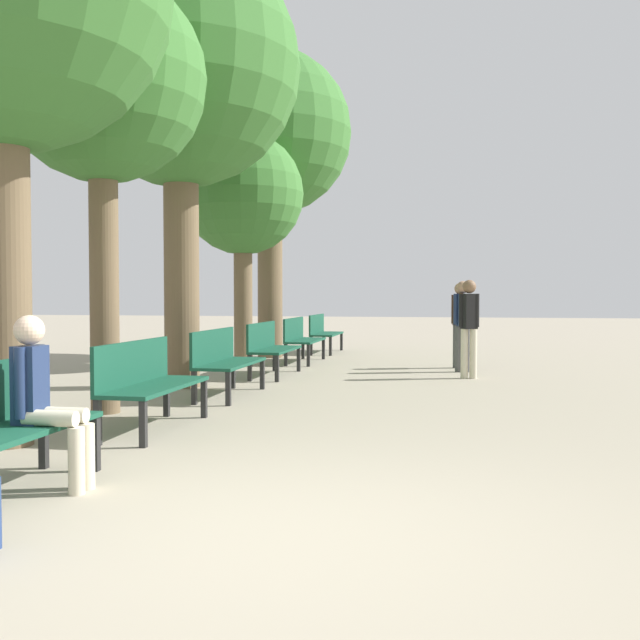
# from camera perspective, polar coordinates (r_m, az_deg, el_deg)

# --- Properties ---
(ground_plane) EXTENTS (80.00, 80.00, 0.00)m
(ground_plane) POSITION_cam_1_polar(r_m,az_deg,el_deg) (4.31, -5.19, -16.71)
(ground_plane) COLOR gray
(bench_row_1) EXTENTS (0.54, 1.68, 0.91)m
(bench_row_1) POSITION_cam_1_polar(r_m,az_deg,el_deg) (7.49, -13.71, -4.58)
(bench_row_1) COLOR #144733
(bench_row_1) RESTS_ON ground_plane
(bench_row_2) EXTENTS (0.54, 1.68, 0.91)m
(bench_row_2) POSITION_cam_1_polar(r_m,az_deg,el_deg) (9.77, -7.73, -3.00)
(bench_row_2) COLOR #144733
(bench_row_2) RESTS_ON ground_plane
(bench_row_3) EXTENTS (0.54, 1.68, 0.91)m
(bench_row_3) POSITION_cam_1_polar(r_m,az_deg,el_deg) (12.11, -4.04, -2.01)
(bench_row_3) COLOR #144733
(bench_row_3) RESTS_ON ground_plane
(bench_row_4) EXTENTS (0.54, 1.68, 0.91)m
(bench_row_4) POSITION_cam_1_polar(r_m,az_deg,el_deg) (14.49, -1.56, -1.34)
(bench_row_4) COLOR #144733
(bench_row_4) RESTS_ON ground_plane
(bench_row_5) EXTENTS (0.54, 1.68, 0.91)m
(bench_row_5) POSITION_cam_1_polar(r_m,az_deg,el_deg) (16.90, 0.22, -0.86)
(bench_row_5) COLOR #144733
(bench_row_5) RESTS_ON ground_plane
(tree_row_1) EXTENTS (2.40, 2.40, 5.08)m
(tree_row_1) POSITION_cam_1_polar(r_m,az_deg,el_deg) (8.99, -17.04, 17.70)
(tree_row_1) COLOR brown
(tree_row_1) RESTS_ON ground_plane
(tree_row_2) EXTENTS (3.56, 3.56, 6.55)m
(tree_row_2) POSITION_cam_1_polar(r_m,az_deg,el_deg) (11.32, -11.12, 19.05)
(tree_row_2) COLOR brown
(tree_row_2) RESTS_ON ground_plane
(tree_row_3) EXTENTS (2.34, 2.34, 4.48)m
(tree_row_3) POSITION_cam_1_polar(r_m,az_deg,el_deg) (13.91, -6.20, 9.81)
(tree_row_3) COLOR brown
(tree_row_3) RESTS_ON ground_plane
(tree_row_4) EXTENTS (3.59, 3.59, 6.72)m
(tree_row_4) POSITION_cam_1_polar(r_m,az_deg,el_deg) (16.11, -4.05, 14.49)
(tree_row_4) COLOR brown
(tree_row_4) RESTS_ON ground_plane
(person_seated) EXTENTS (0.55, 0.31, 1.24)m
(person_seated) POSITION_cam_1_polar(r_m,az_deg,el_deg) (5.42, -21.16, -5.69)
(person_seated) COLOR beige
(person_seated) RESTS_ON ground_plane
(pedestrian_near) EXTENTS (0.32, 0.29, 1.60)m
(pedestrian_near) POSITION_cam_1_polar(r_m,az_deg,el_deg) (13.64, 11.14, 0.06)
(pedestrian_near) COLOR #4C4C4C
(pedestrian_near) RESTS_ON ground_plane
(pedestrian_mid) EXTENTS (0.33, 0.27, 1.62)m
(pedestrian_mid) POSITION_cam_1_polar(r_m,az_deg,el_deg) (11.96, 11.84, -0.16)
(pedestrian_mid) COLOR beige
(pedestrian_mid) RESTS_ON ground_plane
(pedestrian_far) EXTENTS (0.33, 0.27, 1.62)m
(pedestrian_far) POSITION_cam_1_polar(r_m,az_deg,el_deg) (12.94, 11.35, 0.00)
(pedestrian_far) COLOR #4C4C4C
(pedestrian_far) RESTS_ON ground_plane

